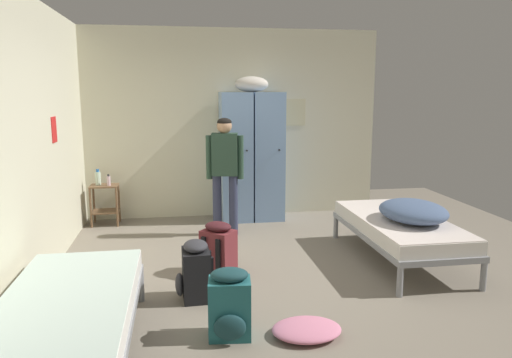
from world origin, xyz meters
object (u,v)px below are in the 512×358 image
water_bottle (98,178)px  clothes_pile_pink (307,330)px  bed_left_front (68,309)px  person_traveler (225,165)px  backpack_teal (230,305)px  backpack_maroon (219,249)px  bed_right (399,227)px  locker_bank (252,154)px  shelf_unit (105,201)px  bedding_heap (413,211)px  backpack_black (195,272)px  lotion_bottle (109,180)px

water_bottle → clothes_pile_pink: 4.16m
bed_left_front → water_bottle: (-0.33, 3.63, 0.29)m
bed_left_front → person_traveler: bearing=64.3°
bed_left_front → clothes_pile_pink: bed_left_front is taller
backpack_teal → clothes_pile_pink: bearing=-7.3°
backpack_maroon → clothes_pile_pink: (0.55, -1.43, -0.21)m
bed_left_front → bed_right: same height
locker_bank → shelf_unit: bearing=180.0°
bed_right → bedding_heap: 0.28m
shelf_unit → water_bottle: bearing=166.0°
locker_bank → backpack_black: size_ratio=3.76×
locker_bank → bed_right: (1.34, -2.05, -0.59)m
bed_right → bedding_heap: bedding_heap is taller
clothes_pile_pink → backpack_teal: bearing=172.7°
water_bottle → backpack_black: bearing=-65.7°
shelf_unit → backpack_black: (1.16, -2.72, -0.09)m
shelf_unit → water_bottle: (-0.08, 0.02, 0.32)m
bed_left_front → lotion_bottle: 3.59m
locker_bank → lotion_bottle: (-2.02, -0.04, -0.33)m
lotion_bottle → backpack_maroon: 2.51m
shelf_unit → locker_bank: bearing=-0.0°
water_bottle → backpack_black: 3.03m
backpack_black → locker_bank: bearing=71.0°
bed_left_front → lotion_bottle: (-0.18, 3.57, 0.26)m
backpack_maroon → person_traveler: bearing=81.6°
bed_left_front → backpack_black: (0.91, 0.89, -0.12)m
bed_right → lotion_bottle: 3.93m
person_traveler → water_bottle: 1.89m
bed_right → water_bottle: water_bottle is taller
bed_left_front → lotion_bottle: size_ratio=12.08×
bed_left_front → backpack_teal: (1.14, 0.15, -0.12)m
person_traveler → water_bottle: person_traveler is taller
locker_bank → lotion_bottle: 2.05m
bedding_heap → backpack_black: size_ratio=1.53×
lotion_bottle → clothes_pile_pink: 4.03m
bed_right → locker_bank: bearing=123.2°
bed_left_front → backpack_black: bearing=44.6°
bedding_heap → backpack_maroon: bedding_heap is taller
clothes_pile_pink → bed_left_front: bearing=-177.7°
locker_bank → water_bottle: size_ratio=9.23×
backpack_black → bed_right: bearing=16.4°
person_traveler → bed_right: bearing=-35.9°
person_traveler → bed_left_front: bearing=-115.7°
person_traveler → backpack_black: 2.13m
bed_right → bedding_heap: bearing=-66.3°
locker_bank → backpack_black: (-0.93, -2.72, -0.71)m
bedding_heap → lotion_bottle: lotion_bottle is taller
lotion_bottle → clothes_pile_pink: lotion_bottle is taller
bedding_heap → backpack_black: 2.42m
clothes_pile_pink → bed_right: bearing=45.7°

